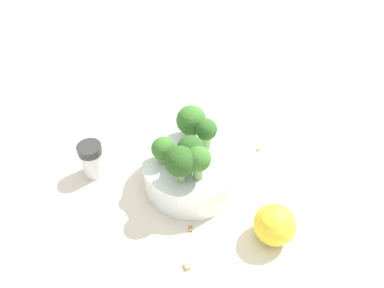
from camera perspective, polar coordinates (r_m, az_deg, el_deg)
name	(u,v)px	position (r m, az deg, el deg)	size (l,w,h in m)	color
ground_plane	(192,181)	(0.60, 0.00, -5.70)	(3.00, 3.00, 0.00)	beige
bowl	(192,170)	(0.58, 0.00, -4.00)	(0.15, 0.15, 0.05)	silver
broccoli_floret_0	(198,160)	(0.51, 0.96, -2.49)	(0.04, 0.04, 0.06)	#7A9E5B
broccoli_floret_1	(190,151)	(0.52, -0.35, -1.07)	(0.04, 0.04, 0.06)	#7A9E5B
broccoli_floret_2	(163,149)	(0.54, -4.41, -0.83)	(0.04, 0.04, 0.04)	#7A9E5B
broccoli_floret_3	(191,121)	(0.57, -0.12, 3.54)	(0.05, 0.05, 0.06)	#84AD66
broccoli_floret_4	(206,131)	(0.55, 2.19, 1.97)	(0.03, 0.03, 0.05)	#8EB770
broccoli_floret_5	(181,162)	(0.50, -1.76, -2.76)	(0.04, 0.04, 0.06)	#84AD66
pepper_shaker	(92,159)	(0.61, -14.97, -2.26)	(0.04, 0.04, 0.06)	silver
lemon_wedge	(275,225)	(0.53, 12.48, -11.89)	(0.06, 0.06, 0.06)	yellow
almond_crumb_0	(190,228)	(0.54, -0.24, -12.65)	(0.01, 0.01, 0.01)	olive
almond_crumb_1	(187,265)	(0.51, -0.78, -17.96)	(0.01, 0.01, 0.01)	tan
almond_crumb_2	(259,148)	(0.65, 10.17, -0.66)	(0.01, 0.01, 0.01)	#AD7F4C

